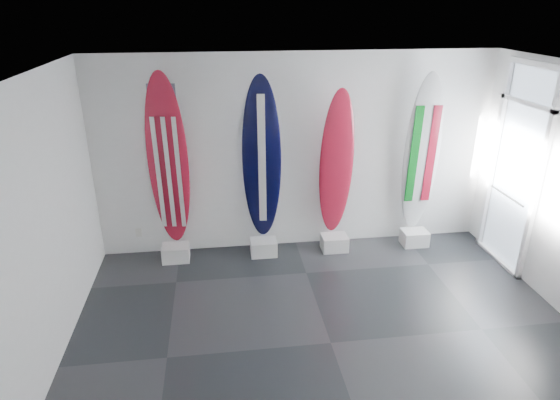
{
  "coord_description": "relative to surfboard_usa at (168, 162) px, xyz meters",
  "views": [
    {
      "loc": [
        -1.17,
        -4.32,
        3.64
      ],
      "look_at": [
        -0.4,
        1.4,
        1.23
      ],
      "focal_mm": 30.65,
      "sensor_mm": 36.0,
      "label": 1
    }
  ],
  "objects": [
    {
      "name": "surfboard_usa",
      "position": [
        0.0,
        0.0,
        0.0
      ],
      "size": [
        0.61,
        0.31,
        2.58
      ],
      "primitive_type": "ellipsoid",
      "rotation": [
        0.06,
        0.0,
        -0.13
      ],
      "color": "maroon",
      "rests_on": "display_block_usa"
    },
    {
      "name": "wall_back",
      "position": [
        1.89,
        0.22,
        -0.03
      ],
      "size": [
        6.0,
        0.0,
        6.0
      ],
      "primitive_type": "plane",
      "rotation": [
        1.57,
        0.0,
        0.0
      ],
      "color": "white",
      "rests_on": "ground"
    },
    {
      "name": "display_block_italy",
      "position": [
        3.77,
        -0.1,
        -1.41
      ],
      "size": [
        0.4,
        0.3,
        0.24
      ],
      "primitive_type": "cube",
      "color": "silver",
      "rests_on": "floor"
    },
    {
      "name": "ceiling",
      "position": [
        1.89,
        -2.28,
        1.47
      ],
      "size": [
        6.0,
        6.0,
        0.0
      ],
      "primitive_type": "plane",
      "rotation": [
        3.14,
        0.0,
        0.0
      ],
      "color": "white",
      "rests_on": "wall_back"
    },
    {
      "name": "surfboard_navy",
      "position": [
        1.33,
        0.0,
        -0.03
      ],
      "size": [
        0.6,
        0.37,
        2.51
      ],
      "primitive_type": "ellipsoid",
      "rotation": [
        0.08,
        0.0,
        -0.15
      ],
      "color": "black",
      "rests_on": "display_block_navy"
    },
    {
      "name": "surfboard_italy",
      "position": [
        3.77,
        0.0,
        -0.04
      ],
      "size": [
        0.57,
        0.21,
        2.5
      ],
      "primitive_type": "ellipsoid",
      "rotation": [
        0.05,
        0.0,
        -0.01
      ],
      "color": "silver",
      "rests_on": "display_block_italy"
    },
    {
      "name": "wall_outlet",
      "position": [
        -0.56,
        0.2,
        -1.18
      ],
      "size": [
        0.09,
        0.02,
        0.13
      ],
      "primitive_type": "cube",
      "color": "silver",
      "rests_on": "wall_back"
    },
    {
      "name": "glass_door",
      "position": [
        4.86,
        -0.73,
        -0.1
      ],
      "size": [
        0.12,
        1.16,
        2.85
      ],
      "primitive_type": null,
      "color": "white",
      "rests_on": "floor"
    },
    {
      "name": "display_block_usa",
      "position": [
        0.0,
        -0.1,
        -1.41
      ],
      "size": [
        0.4,
        0.3,
        0.24
      ],
      "primitive_type": "cube",
      "color": "silver",
      "rests_on": "floor"
    },
    {
      "name": "surfboard_swiss",
      "position": [
        2.45,
        0.0,
        -0.14
      ],
      "size": [
        0.53,
        0.3,
        2.3
      ],
      "primitive_type": "ellipsoid",
      "rotation": [
        0.09,
        0.0,
        0.04
      ],
      "color": "maroon",
      "rests_on": "display_block_swiss"
    },
    {
      "name": "floor",
      "position": [
        1.89,
        -2.28,
        -1.53
      ],
      "size": [
        6.0,
        6.0,
        0.0
      ],
      "primitive_type": "plane",
      "color": "black",
      "rests_on": "ground"
    },
    {
      "name": "display_block_navy",
      "position": [
        1.33,
        -0.1,
        -1.41
      ],
      "size": [
        0.4,
        0.3,
        0.24
      ],
      "primitive_type": "cube",
      "color": "silver",
      "rests_on": "floor"
    },
    {
      "name": "wall_left",
      "position": [
        -1.11,
        -2.28,
        -0.03
      ],
      "size": [
        0.0,
        5.0,
        5.0
      ],
      "primitive_type": "plane",
      "rotation": [
        1.57,
        0.0,
        1.57
      ],
      "color": "white",
      "rests_on": "ground"
    },
    {
      "name": "display_block_swiss",
      "position": [
        2.45,
        -0.1,
        -1.41
      ],
      "size": [
        0.4,
        0.3,
        0.24
      ],
      "primitive_type": "cube",
      "color": "silver",
      "rests_on": "floor"
    }
  ]
}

